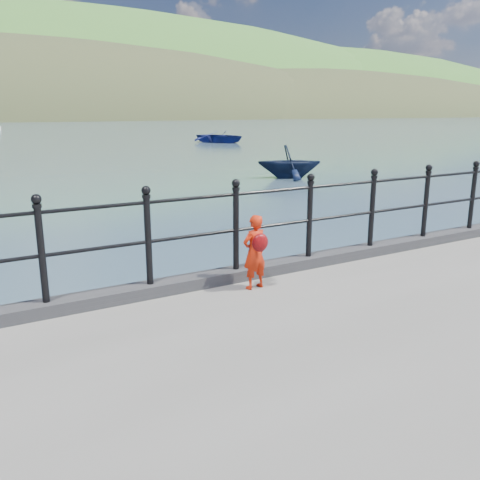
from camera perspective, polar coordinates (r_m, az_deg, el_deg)
ground at (r=7.06m, az=-5.39°, el=-12.58°), size 600.00×600.00×0.00m
kerb at (r=6.51m, az=-5.05°, el=-4.65°), size 60.00×0.30×0.15m
railing at (r=6.31m, az=-5.20°, el=1.79°), size 18.11×0.11×1.20m
far_shore at (r=249.88m, az=-20.70°, el=7.51°), size 830.00×200.00×156.00m
child at (r=6.33m, az=1.68°, el=-1.29°), size 0.37×0.32×0.95m
launch_blue at (r=53.02m, az=-2.17°, el=11.51°), size 5.71×6.64×1.16m
launch_navy at (r=24.89m, az=5.57°, el=8.75°), size 3.86×3.67×1.59m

